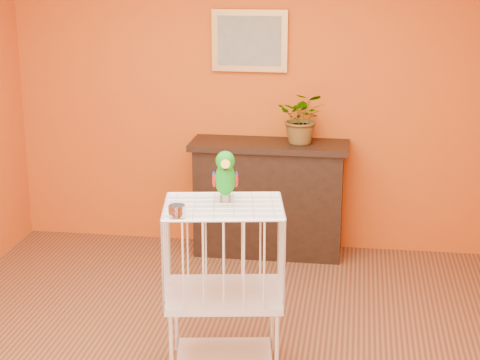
# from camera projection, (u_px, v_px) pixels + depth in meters

# --- Properties ---
(room_shell) EXTENTS (4.50, 4.50, 4.50)m
(room_shell) POSITION_uv_depth(u_px,v_px,m) (195.00, 113.00, 4.44)
(room_shell) COLOR #CA4A13
(room_shell) RESTS_ON ground
(console_cabinet) EXTENTS (1.29, 0.46, 0.95)m
(console_cabinet) POSITION_uv_depth(u_px,v_px,m) (269.00, 198.00, 6.64)
(console_cabinet) COLOR black
(console_cabinet) RESTS_ON ground
(potted_plant) EXTENTS (0.40, 0.44, 0.33)m
(potted_plant) POSITION_uv_depth(u_px,v_px,m) (302.00, 124.00, 6.39)
(potted_plant) COLOR #26722D
(potted_plant) RESTS_ON console_cabinet
(framed_picture) EXTENTS (0.62, 0.04, 0.50)m
(framed_picture) POSITION_uv_depth(u_px,v_px,m) (250.00, 41.00, 6.50)
(framed_picture) COLOR #C18B45
(framed_picture) RESTS_ON room_shell
(birdcage) EXTENTS (0.75, 0.62, 1.04)m
(birdcage) POSITION_uv_depth(u_px,v_px,m) (224.00, 286.00, 4.74)
(birdcage) COLOR silver
(birdcage) RESTS_ON ground
(feed_cup) EXTENTS (0.09, 0.09, 0.07)m
(feed_cup) POSITION_uv_depth(u_px,v_px,m) (177.00, 211.00, 4.38)
(feed_cup) COLOR silver
(feed_cup) RESTS_ON birdcage
(parrot) EXTENTS (0.16, 0.29, 0.32)m
(parrot) POSITION_uv_depth(u_px,v_px,m) (225.00, 176.00, 4.62)
(parrot) COLOR #59544C
(parrot) RESTS_ON birdcage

